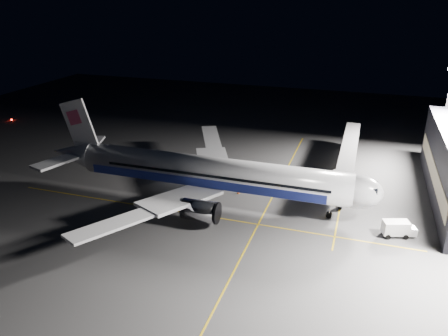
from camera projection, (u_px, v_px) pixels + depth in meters
name	position (u px, v px, depth m)	size (l,w,h in m)	color
ground	(212.00, 200.00, 78.05)	(200.00, 200.00, 0.00)	#4C4C4F
guide_line_main	(267.00, 208.00, 75.15)	(0.25, 80.00, 0.01)	gold
guide_line_cross	(200.00, 215.00, 72.78)	(70.00, 0.25, 0.01)	gold
guide_line_side	(343.00, 194.00, 80.45)	(0.25, 40.00, 0.01)	gold
airliner	(206.00, 173.00, 76.41)	(61.48, 54.22, 16.64)	silver
jet_bridge	(348.00, 156.00, 85.79)	(3.60, 34.40, 6.30)	#B2B2B7
floodlight_mast_north	(446.00, 107.00, 89.86)	(2.40, 0.68, 20.70)	#59595E
service_truck	(399.00, 228.00, 66.09)	(5.29, 3.43, 2.53)	white
baggage_tug	(189.00, 169.00, 89.48)	(2.54, 2.15, 1.67)	black
safety_cone_a	(238.00, 192.00, 80.37)	(0.46, 0.46, 0.69)	#DB5009
safety_cone_b	(261.00, 176.00, 87.21)	(0.42, 0.42, 0.64)	#DB5009
safety_cone_c	(228.00, 175.00, 87.49)	(0.43, 0.43, 0.64)	#DB5009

